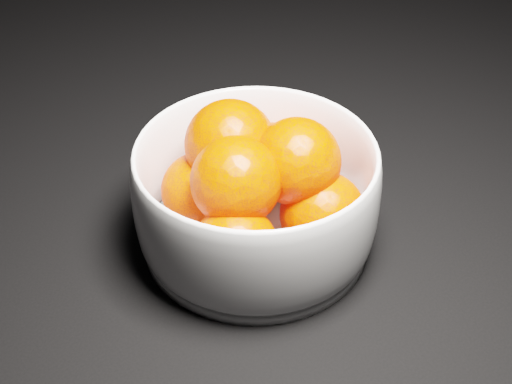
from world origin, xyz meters
TOP-DOWN VIEW (x-y plane):
  - ground at (0.00, 0.00)m, footprint 3.00×3.00m
  - bowl at (-0.25, -0.02)m, footprint 0.20×0.20m
  - orange_pile at (-0.25, -0.02)m, footprint 0.16×0.15m

SIDE VIEW (x-z plane):
  - ground at x=0.00m, z-range 0.00..0.00m
  - bowl at x=-0.25m, z-range 0.00..0.10m
  - orange_pile at x=-0.25m, z-range 0.01..0.12m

